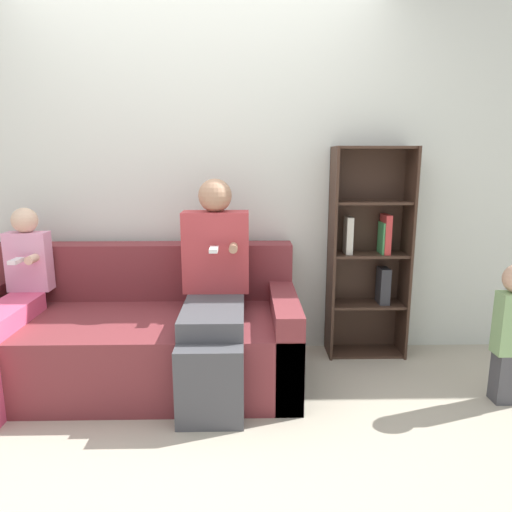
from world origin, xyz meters
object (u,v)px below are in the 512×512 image
(bookshelf, at_px, (369,253))
(adult_seated, at_px, (214,285))
(couch, at_px, (132,336))
(child_seated, at_px, (7,307))

(bookshelf, bearing_deg, adult_seated, -155.61)
(couch, bearing_deg, child_seated, -166.03)
(couch, height_order, adult_seated, adult_seated)
(couch, distance_m, child_seated, 0.74)
(adult_seated, height_order, bookshelf, bookshelf)
(adult_seated, height_order, child_seated, adult_seated)
(bookshelf, bearing_deg, child_seated, -166.63)
(adult_seated, relative_size, bookshelf, 0.86)
(child_seated, xyz_separation_m, bookshelf, (2.26, 0.54, 0.20))
(couch, relative_size, child_seated, 1.93)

